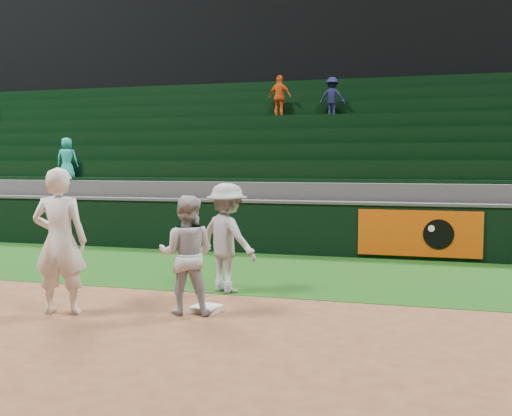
{
  "coord_description": "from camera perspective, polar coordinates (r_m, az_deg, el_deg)",
  "views": [
    {
      "loc": [
        2.8,
        -7.7,
        2.13
      ],
      "look_at": [
        0.08,
        2.3,
        1.3
      ],
      "focal_mm": 40.0,
      "sensor_mm": 36.0,
      "label": 1
    }
  ],
  "objects": [
    {
      "name": "upper_deck",
      "position": [
        25.6,
        8.98,
        13.23
      ],
      "size": [
        40.0,
        12.0,
        12.0
      ],
      "primitive_type": "cube",
      "color": "black",
      "rests_on": "ground"
    },
    {
      "name": "first_baseman",
      "position": [
        8.45,
        -19.03,
        -3.14
      ],
      "size": [
        0.85,
        0.66,
        2.06
      ],
      "primitive_type": "imported",
      "rotation": [
        0.0,
        0.0,
        3.38
      ],
      "color": "white",
      "rests_on": "ground"
    },
    {
      "name": "first_base",
      "position": [
        8.32,
        -5.0,
        -9.99
      ],
      "size": [
        0.44,
        0.44,
        0.08
      ],
      "primitive_type": "cube",
      "rotation": [
        0.0,
        0.0,
        -0.24
      ],
      "color": "silver",
      "rests_on": "ground"
    },
    {
      "name": "base_coach",
      "position": [
        9.34,
        -2.92,
        -2.99
      ],
      "size": [
        1.33,
        1.12,
        1.79
      ],
      "primitive_type": "imported",
      "rotation": [
        0.0,
        0.0,
        2.67
      ],
      "color": "#979AA4",
      "rests_on": "foul_grass"
    },
    {
      "name": "ground",
      "position": [
        8.47,
        -4.7,
        -10.01
      ],
      "size": [
        70.0,
        70.0,
        0.0
      ],
      "primitive_type": "plane",
      "color": "brown",
      "rests_on": "ground"
    },
    {
      "name": "stadium_seating",
      "position": [
        16.91,
        5.65,
        3.11
      ],
      "size": [
        36.0,
        5.95,
        4.85
      ],
      "color": "#3D3D40",
      "rests_on": "ground"
    },
    {
      "name": "foul_grass",
      "position": [
        11.26,
        0.53,
        -6.3
      ],
      "size": [
        36.0,
        4.2,
        0.01
      ],
      "primitive_type": "cube",
      "color": "#11380E",
      "rests_on": "ground"
    },
    {
      "name": "field_wall",
      "position": [
        13.28,
        3.04,
        -1.9
      ],
      "size": [
        36.0,
        0.45,
        1.25
      ],
      "color": "black",
      "rests_on": "ground"
    },
    {
      "name": "baserunner",
      "position": [
        8.09,
        -6.95,
        -4.66
      ],
      "size": [
        0.9,
        0.75,
        1.67
      ],
      "primitive_type": "imported",
      "rotation": [
        0.0,
        0.0,
        3.3
      ],
      "color": "#ADB0B8",
      "rests_on": "ground"
    }
  ]
}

